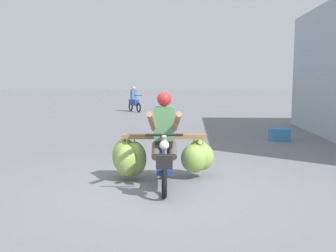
{
  "coord_description": "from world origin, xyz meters",
  "views": [
    {
      "loc": [
        0.47,
        -5.93,
        1.78
      ],
      "look_at": [
        0.02,
        1.22,
        0.9
      ],
      "focal_mm": 40.64,
      "sensor_mm": 36.0,
      "label": 1
    }
  ],
  "objects": [
    {
      "name": "motorbike_main_loaded",
      "position": [
        -0.09,
        0.59,
        0.48
      ],
      "size": [
        1.87,
        1.87,
        1.58
      ],
      "color": "black",
      "rests_on": "ground"
    },
    {
      "name": "produce_crate",
      "position": [
        3.04,
        5.25,
        0.18
      ],
      "size": [
        0.56,
        0.4,
        0.36
      ],
      "primitive_type": "cube",
      "color": "teal",
      "rests_on": "ground"
    },
    {
      "name": "motorbike_distant_ahead_left",
      "position": [
        -2.75,
        15.13,
        0.57
      ],
      "size": [
        0.95,
        1.41,
        1.4
      ],
      "color": "black",
      "rests_on": "ground"
    },
    {
      "name": "ground_plane",
      "position": [
        0.0,
        0.0,
        0.0
      ],
      "size": [
        120.0,
        120.0,
        0.0
      ],
      "primitive_type": "plane",
      "color": "slate"
    }
  ]
}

